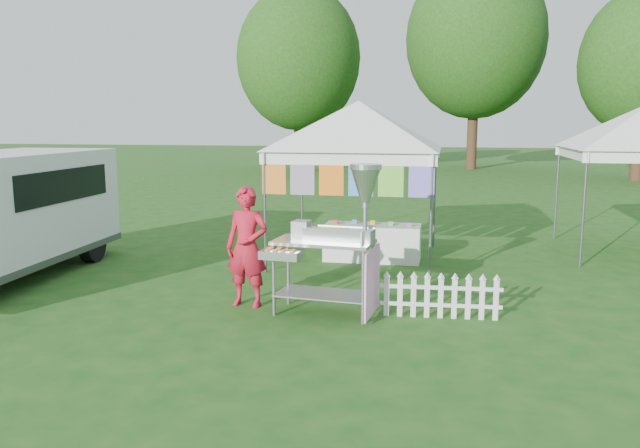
# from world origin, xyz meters

# --- Properties ---
(ground) EXTENTS (120.00, 120.00, 0.00)m
(ground) POSITION_xyz_m (0.00, 0.00, 0.00)
(ground) COLOR #184E16
(ground) RESTS_ON ground
(canopy_main) EXTENTS (4.24, 4.24, 3.45)m
(canopy_main) POSITION_xyz_m (0.00, 3.49, 2.99)
(canopy_main) COLOR #59595E
(canopy_main) RESTS_ON ground
(tree_left) EXTENTS (6.40, 6.40, 9.53)m
(tree_left) POSITION_xyz_m (-6.00, 24.00, 5.83)
(tree_left) COLOR #3A2315
(tree_left) RESTS_ON ground
(tree_mid) EXTENTS (7.60, 7.60, 11.52)m
(tree_mid) POSITION_xyz_m (3.00, 28.00, 7.14)
(tree_mid) COLOR #3A2315
(tree_mid) RESTS_ON ground
(donut_cart) EXTENTS (1.56, 0.97, 2.06)m
(donut_cart) POSITION_xyz_m (0.26, -0.12, 1.21)
(donut_cart) COLOR gray
(donut_cart) RESTS_ON ground
(vendor) EXTENTS (0.66, 0.47, 1.71)m
(vendor) POSITION_xyz_m (-1.09, 0.07, 0.86)
(vendor) COLOR red
(vendor) RESTS_ON ground
(picket_fence) EXTENTS (1.62, 0.13, 0.56)m
(picket_fence) POSITION_xyz_m (1.62, 0.02, 0.29)
(picket_fence) COLOR silver
(picket_fence) RESTS_ON ground
(display_table) EXTENTS (1.80, 0.70, 0.69)m
(display_table) POSITION_xyz_m (0.30, 3.39, 0.34)
(display_table) COLOR white
(display_table) RESTS_ON ground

